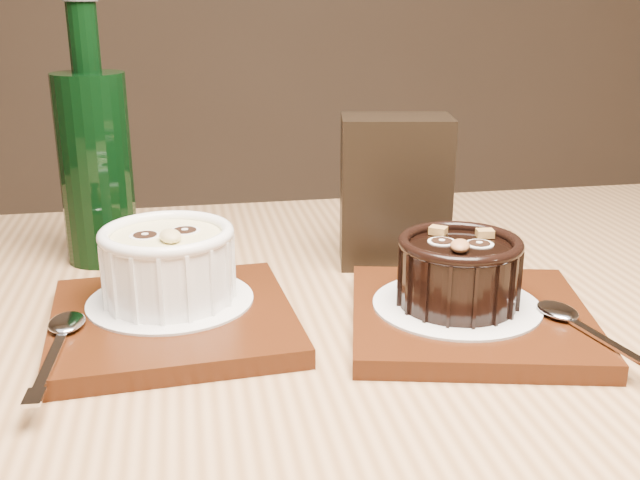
{
  "coord_description": "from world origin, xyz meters",
  "views": [
    {
      "loc": [
        0.12,
        -0.38,
        1.0
      ],
      "look_at": [
        0.16,
        0.16,
        0.81
      ],
      "focal_mm": 42.0,
      "sensor_mm": 36.0,
      "label": 1
    }
  ],
  "objects_px": {
    "tray_right": "(470,317)",
    "table": "(324,449)",
    "green_bottle": "(95,161)",
    "ramekin_white": "(168,261)",
    "ramekin_dark": "(459,268)",
    "condiment_stand": "(395,191)",
    "tray_left": "(173,320)"
  },
  "relations": [
    {
      "from": "tray_right",
      "to": "table",
      "type": "bearing_deg",
      "value": -169.78
    },
    {
      "from": "tray_right",
      "to": "green_bottle",
      "type": "distance_m",
      "value": 0.37
    },
    {
      "from": "ramekin_white",
      "to": "ramekin_dark",
      "type": "height_order",
      "value": "ramekin_white"
    },
    {
      "from": "ramekin_white",
      "to": "ramekin_dark",
      "type": "relative_size",
      "value": 1.1
    },
    {
      "from": "ramekin_white",
      "to": "ramekin_dark",
      "type": "distance_m",
      "value": 0.22
    },
    {
      "from": "condiment_stand",
      "to": "green_bottle",
      "type": "height_order",
      "value": "green_bottle"
    },
    {
      "from": "tray_left",
      "to": "green_bottle",
      "type": "xyz_separation_m",
      "value": [
        -0.08,
        0.17,
        0.09
      ]
    },
    {
      "from": "ramekin_dark",
      "to": "green_bottle",
      "type": "height_order",
      "value": "green_bottle"
    },
    {
      "from": "ramekin_white",
      "to": "green_bottle",
      "type": "relative_size",
      "value": 0.42
    },
    {
      "from": "tray_right",
      "to": "green_bottle",
      "type": "bearing_deg",
      "value": 149.67
    },
    {
      "from": "tray_left",
      "to": "tray_right",
      "type": "height_order",
      "value": "same"
    },
    {
      "from": "tray_left",
      "to": "green_bottle",
      "type": "bearing_deg",
      "value": 116.37
    },
    {
      "from": "table",
      "to": "tray_left",
      "type": "bearing_deg",
      "value": 163.23
    },
    {
      "from": "green_bottle",
      "to": "ramekin_white",
      "type": "bearing_deg",
      "value": -61.65
    },
    {
      "from": "tray_left",
      "to": "ramekin_white",
      "type": "height_order",
      "value": "ramekin_white"
    },
    {
      "from": "tray_left",
      "to": "ramekin_white",
      "type": "distance_m",
      "value": 0.05
    },
    {
      "from": "ramekin_white",
      "to": "tray_right",
      "type": "height_order",
      "value": "ramekin_white"
    },
    {
      "from": "ramekin_white",
      "to": "green_bottle",
      "type": "xyz_separation_m",
      "value": [
        -0.08,
        0.15,
        0.05
      ]
    },
    {
      "from": "ramekin_white",
      "to": "condiment_stand",
      "type": "height_order",
      "value": "condiment_stand"
    },
    {
      "from": "ramekin_white",
      "to": "tray_right",
      "type": "relative_size",
      "value": 0.58
    },
    {
      "from": "tray_right",
      "to": "green_bottle",
      "type": "xyz_separation_m",
      "value": [
        -0.31,
        0.18,
        0.09
      ]
    },
    {
      "from": "tray_right",
      "to": "condiment_stand",
      "type": "xyz_separation_m",
      "value": [
        -0.03,
        0.15,
        0.06
      ]
    },
    {
      "from": "ramekin_white",
      "to": "green_bottle",
      "type": "bearing_deg",
      "value": 100.21
    },
    {
      "from": "tray_right",
      "to": "green_bottle",
      "type": "height_order",
      "value": "green_bottle"
    },
    {
      "from": "condiment_stand",
      "to": "green_bottle",
      "type": "bearing_deg",
      "value": 173.36
    },
    {
      "from": "table",
      "to": "ramekin_dark",
      "type": "height_order",
      "value": "ramekin_dark"
    },
    {
      "from": "ramekin_white",
      "to": "green_bottle",
      "type": "height_order",
      "value": "green_bottle"
    },
    {
      "from": "ramekin_white",
      "to": "condiment_stand",
      "type": "bearing_deg",
      "value": 12.29
    },
    {
      "from": "tray_left",
      "to": "condiment_stand",
      "type": "distance_m",
      "value": 0.25
    },
    {
      "from": "tray_left",
      "to": "ramekin_dark",
      "type": "relative_size",
      "value": 1.9
    },
    {
      "from": "tray_right",
      "to": "ramekin_white",
      "type": "bearing_deg",
      "value": 171.68
    },
    {
      "from": "ramekin_white",
      "to": "tray_right",
      "type": "distance_m",
      "value": 0.24
    }
  ]
}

